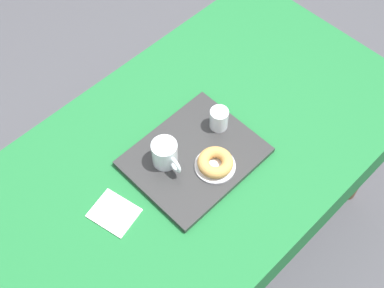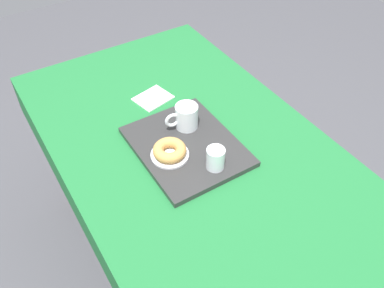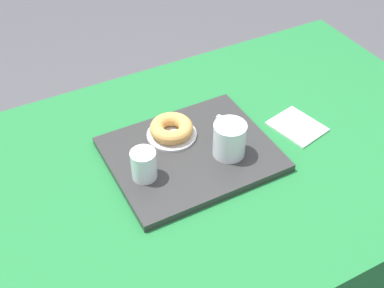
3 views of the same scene
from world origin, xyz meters
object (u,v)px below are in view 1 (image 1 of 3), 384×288
Objects in this scene: tea_mug_left at (165,154)px; water_glass_near at (220,120)px; dining_table at (194,163)px; donut_plate_left at (215,166)px; serving_tray at (194,157)px; paper_napkin at (114,213)px; sugar_donut_left at (215,162)px.

tea_mug_left is 1.62× the size of water_glass_near.
dining_table is at bearing 167.94° from tea_mug_left.
donut_plate_left is at bearing 38.83° from water_glass_near.
water_glass_near is (-0.22, 0.03, -0.01)m from tea_mug_left.
tea_mug_left is at bearing -12.06° from dining_table.
serving_tray is at bearing 149.13° from tea_mug_left.
tea_mug_left is at bearing -51.82° from donut_plate_left.
water_glass_near is 0.57× the size of paper_napkin.
dining_table is 0.11m from serving_tray.
tea_mug_left is (0.08, -0.05, 0.05)m from serving_tray.
water_glass_near is 0.16m from sugar_donut_left.
donut_plate_left is at bearing 85.43° from dining_table.
sugar_donut_left is (-0.02, 0.08, 0.04)m from serving_tray.
dining_table is 20.41× the size of water_glass_near.
water_glass_near is 0.16m from donut_plate_left.
serving_tray reaches higher than paper_napkin.
serving_tray is 3.28× the size of tea_mug_left.
sugar_donut_left is at bearing 0.00° from donut_plate_left.
serving_tray is at bearing 9.22° from water_glass_near.
serving_tray is 0.08m from sugar_donut_left.
dining_table is at bearing -134.07° from serving_tray.
tea_mug_left reaches higher than paper_napkin.
paper_napkin is (0.45, -0.01, -0.05)m from water_glass_near.
dining_table is 12.63× the size of tea_mug_left.
dining_table is at bearing -94.57° from sugar_donut_left.
water_glass_near is at bearing -170.78° from serving_tray.
tea_mug_left reaches higher than donut_plate_left.
donut_plate_left reaches higher than serving_tray.
tea_mug_left is at bearing -176.10° from paper_napkin.
sugar_donut_left is (0.00, 0.00, 0.02)m from donut_plate_left.
donut_plate_left is at bearing 161.68° from paper_napkin.
water_glass_near is at bearing -141.17° from donut_plate_left.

